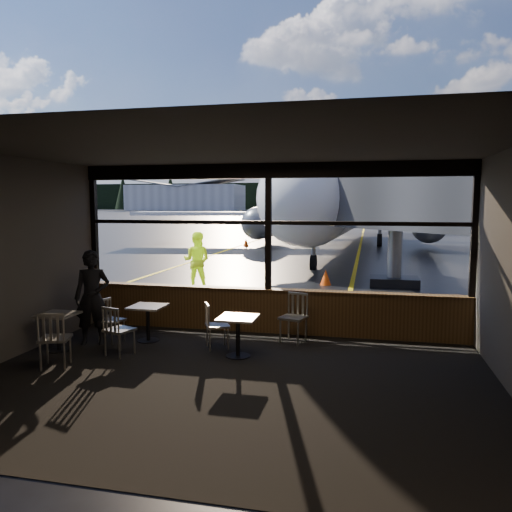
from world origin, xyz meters
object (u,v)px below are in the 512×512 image
(chair_mid_s, at_px, (120,330))
(cone_wing, at_px, (246,242))
(chair_near_w, at_px, (217,326))
(cone_nose, at_px, (326,277))
(jet_bridge, at_px, (424,211))
(cafe_table_mid, at_px, (148,323))
(passenger, at_px, (92,298))
(ground_crew, at_px, (197,260))
(airliner, at_px, (344,162))
(cafe_table_left, at_px, (59,332))
(chair_mid_w, at_px, (111,321))
(chair_left_s, at_px, (55,339))
(chair_near_n, at_px, (293,318))
(cafe_table_near, at_px, (238,337))

(chair_mid_s, bearing_deg, cone_wing, 116.66)
(chair_near_w, height_order, cone_nose, chair_near_w)
(cone_nose, bearing_deg, jet_bridge, -17.78)
(cafe_table_mid, xyz_separation_m, passenger, (-0.94, -0.42, 0.55))
(cafe_table_mid, height_order, chair_mid_s, chair_mid_s)
(chair_mid_s, distance_m, ground_crew, 7.01)
(airliner, xyz_separation_m, cone_wing, (-5.99, -1.29, -5.02))
(cone_wing, bearing_deg, cafe_table_mid, -81.11)
(airliner, distance_m, ground_crew, 17.90)
(cafe_table_left, distance_m, passenger, 0.87)
(chair_mid_s, height_order, chair_mid_w, chair_mid_s)
(chair_left_s, bearing_deg, cone_wing, 77.23)
(jet_bridge, height_order, cafe_table_mid, jet_bridge)
(cafe_table_mid, distance_m, cone_wing, 21.88)
(chair_left_s, bearing_deg, chair_mid_w, 65.89)
(cafe_table_left, height_order, chair_near_w, chair_near_w)
(chair_mid_s, distance_m, chair_mid_w, 0.94)
(chair_near_w, xyz_separation_m, passenger, (-2.41, -0.24, 0.47))
(passenger, bearing_deg, cafe_table_left, -143.87)
(cafe_table_mid, xyz_separation_m, chair_mid_w, (-0.66, -0.22, 0.07))
(chair_near_w, relative_size, passenger, 0.48)
(cone_wing, bearing_deg, chair_near_w, -77.44)
(chair_left_s, height_order, cone_nose, chair_left_s)
(jet_bridge, distance_m, chair_mid_w, 9.64)
(chair_mid_w, bearing_deg, jet_bridge, 153.08)
(cafe_table_left, bearing_deg, chair_near_w, 15.50)
(cafe_table_left, height_order, chair_near_n, chair_near_n)
(airliner, bearing_deg, cone_wing, -164.77)
(jet_bridge, height_order, chair_near_w, jet_bridge)
(chair_near_n, xyz_separation_m, cone_wing, (-6.17, 21.08, -0.23))
(ground_crew, bearing_deg, chair_near_n, 122.46)
(chair_near_w, relative_size, cone_wing, 1.73)
(airliner, relative_size, passenger, 19.01)
(cafe_table_left, bearing_deg, ground_crew, 88.15)
(airliner, bearing_deg, chair_mid_s, -93.37)
(jet_bridge, xyz_separation_m, cafe_table_left, (-7.08, -7.63, -2.11))
(chair_mid_w, distance_m, chair_left_s, 1.59)
(airliner, xyz_separation_m, chair_near_w, (-1.13, -23.09, -4.84))
(airliner, bearing_deg, chair_near_n, -86.47)
(chair_mid_s, height_order, ground_crew, ground_crew)
(chair_near_w, height_order, cone_wing, chair_near_w)
(airliner, height_order, chair_near_n, airliner)
(chair_left_s, distance_m, cone_nose, 10.09)
(cafe_table_mid, bearing_deg, chair_mid_s, -95.27)
(airliner, height_order, cone_wing, airliner)
(cafe_table_near, distance_m, passenger, 2.97)
(chair_mid_w, bearing_deg, chair_near_n, 118.58)
(chair_mid_s, relative_size, chair_left_s, 0.95)
(jet_bridge, relative_size, chair_near_w, 13.00)
(jet_bridge, xyz_separation_m, chair_mid_s, (-5.85, -7.64, -2.00))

